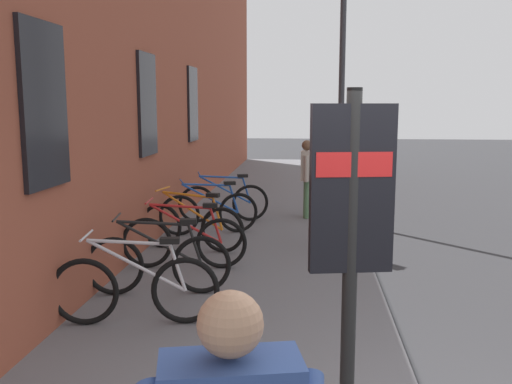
{
  "coord_description": "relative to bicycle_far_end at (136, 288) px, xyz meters",
  "views": [
    {
      "loc": [
        -3.28,
        0.93,
        2.42
      ],
      "look_at": [
        3.4,
        1.56,
        1.36
      ],
      "focal_mm": 39.62,
      "sensor_mm": 36.0,
      "label": 1
    }
  ],
  "objects": [
    {
      "name": "bicycle_nearest_sign",
      "position": [
        3.04,
        0.05,
        0.0
      ],
      "size": [
        0.54,
        1.75,
        0.97
      ],
      "color": "black",
      "rests_on": "sidewalk_pavement"
    },
    {
      "name": "pedestrian_near_bus",
      "position": [
        5.8,
        -1.74,
        0.57
      ],
      "size": [
        0.6,
        0.24,
        1.57
      ],
      "color": "#4C724C",
      "rests_on": "sidewalk_pavement"
    },
    {
      "name": "station_facade",
      "position": [
        6.76,
        1.09,
        3.09
      ],
      "size": [
        22.0,
        0.65,
        7.2
      ],
      "color": "brown",
      "rests_on": "ground"
    },
    {
      "name": "ground",
      "position": [
        3.77,
        -3.71,
        -0.51
      ],
      "size": [
        60.0,
        60.0,
        0.0
      ],
      "primitive_type": "plane",
      "color": "#2D2D30"
    },
    {
      "name": "sidewalk_pavement",
      "position": [
        5.77,
        -0.96,
        -0.45
      ],
      "size": [
        24.0,
        3.5,
        0.12
      ],
      "primitive_type": "cube",
      "color": "slate",
      "rests_on": "ground"
    },
    {
      "name": "transit_info_sign",
      "position": [
        -1.86,
        -2.06,
        1.21
      ],
      "size": [
        0.18,
        0.56,
        2.4
      ],
      "color": "black",
      "rests_on": "sidewalk_pavement"
    },
    {
      "name": "pedestrian_crossing_street",
      "position": [
        3.64,
        -2.24,
        0.64
      ],
      "size": [
        0.51,
        0.51,
        1.68
      ],
      "color": "maroon",
      "rests_on": "sidewalk_pavement"
    },
    {
      "name": "bicycle_far_end",
      "position": [
        0.0,
        0.0,
        0.0
      ],
      "size": [
        0.48,
        1.76,
        0.97
      ],
      "color": "black",
      "rests_on": "sidewalk_pavement"
    },
    {
      "name": "bicycle_under_window",
      "position": [
        4.18,
        -0.04,
        0.0
      ],
      "size": [
        0.7,
        1.69,
        0.97
      ],
      "color": "black",
      "rests_on": "sidewalk_pavement"
    },
    {
      "name": "bicycle_mid_rack",
      "position": [
        2.06,
        -0.06,
        0.0
      ],
      "size": [
        0.48,
        1.77,
        0.97
      ],
      "color": "black",
      "rests_on": "sidewalk_pavement"
    },
    {
      "name": "street_lamp",
      "position": [
        6.03,
        -2.41,
        2.85
      ],
      "size": [
        0.28,
        0.28,
        5.5
      ],
      "color": "#333338",
      "rests_on": "sidewalk_pavement"
    },
    {
      "name": "bicycle_beside_lamp",
      "position": [
        5.25,
        -0.14,
        0.0
      ],
      "size": [
        0.59,
        1.73,
        0.97
      ],
      "color": "black",
      "rests_on": "sidewalk_pavement"
    },
    {
      "name": "bicycle_end_of_row",
      "position": [
        0.95,
        0.01,
        0.0
      ],
      "size": [
        0.48,
        1.76,
        0.97
      ],
      "color": "black",
      "rests_on": "sidewalk_pavement"
    }
  ]
}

